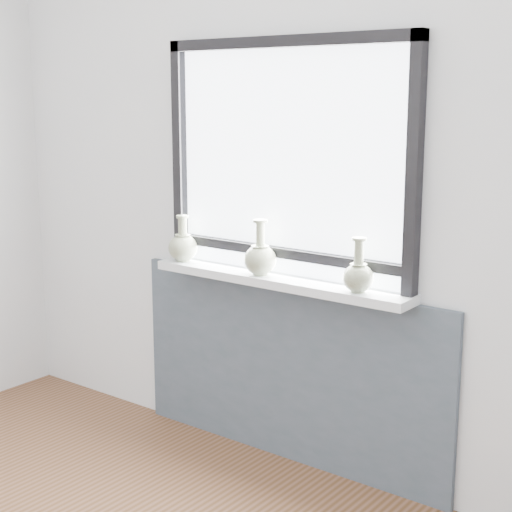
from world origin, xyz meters
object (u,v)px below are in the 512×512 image
Objects in this scene: vase_c at (358,275)px; windowsill at (277,281)px; vase_b at (260,258)px; vase_a at (183,246)px.

windowsill is at bearing 176.17° from vase_c.
windowsill is at bearing 15.73° from vase_b.
windowsill is 0.13m from vase_b.
vase_c reaches higher than windowsill.
windowsill is 0.44m from vase_c.
vase_c is at bearing -3.83° from windowsill.
vase_c is at bearing -0.68° from vase_b.
vase_c is (0.99, -0.01, -0.00)m from vase_a.
vase_b is at bearing -0.98° from vase_a.
vase_b is 1.10× the size of vase_c.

